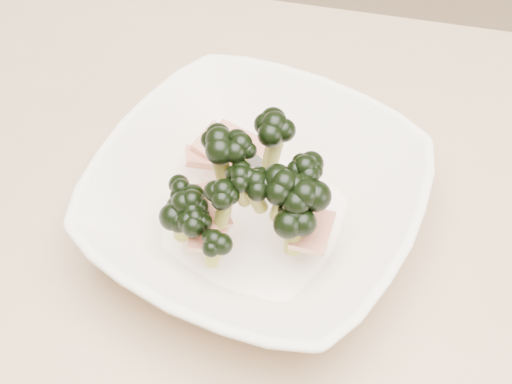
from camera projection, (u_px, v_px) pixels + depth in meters
dining_table at (298, 352)px, 0.69m from camera, size 1.20×0.80×0.75m
broccoli_dish at (255, 200)px, 0.63m from camera, size 0.35×0.35×0.13m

